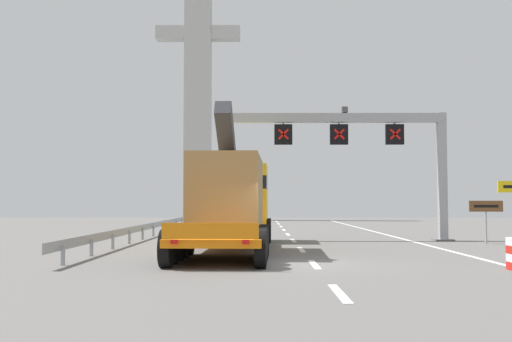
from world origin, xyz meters
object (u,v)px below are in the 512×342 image
Objects in this scene: bridge_pylon_distant at (198,66)px; heavy_haul_truck_orange at (233,200)px; tourist_info_sign_brown at (486,211)px; overhead_lane_gantry at (368,138)px.

heavy_haul_truck_orange is at bearing -82.01° from bridge_pylon_distant.
heavy_haul_truck_orange is 0.44× the size of bridge_pylon_distant.
tourist_info_sign_brown is (11.35, 2.83, -0.50)m from heavy_haul_truck_orange.
overhead_lane_gantry is 0.76× the size of heavy_haul_truck_orange.
heavy_haul_truck_orange is 11.71m from tourist_info_sign_brown.
overhead_lane_gantry is 38.18m from bridge_pylon_distant.
overhead_lane_gantry is 5.51× the size of tourist_info_sign_brown.
bridge_pylon_distant reaches higher than tourist_info_sign_brown.
tourist_info_sign_brown is at bearing 14.02° from heavy_haul_truck_orange.
bridge_pylon_distant is (-5.53, 39.40, 14.52)m from heavy_haul_truck_orange.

